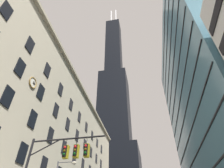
{
  "coord_description": "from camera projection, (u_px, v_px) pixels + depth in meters",
  "views": [
    {
      "loc": [
        2.85,
        -10.43,
        1.29
      ],
      "look_at": [
        -3.0,
        19.08,
        25.6
      ],
      "focal_mm": 29.66,
      "sensor_mm": 36.0,
      "label": 1
    }
  ],
  "objects": [
    {
      "name": "station_building",
      "position": [
        38.0,
        151.0,
        37.67
      ],
      "size": [
        17.36,
        59.68,
        28.62
      ],
      "color": "#B2A88E",
      "rests_on": "ground"
    },
    {
      "name": "dark_skyscraper",
      "position": [
        114.0,
        125.0,
        121.71
      ],
      "size": [
        29.45,
        29.45,
        199.19
      ],
      "color": "black",
      "rests_on": "ground"
    },
    {
      "name": "glass_office_midrise",
      "position": [
        215.0,
        99.0,
        39.46
      ],
      "size": [
        14.2,
        41.19,
        47.28
      ],
      "color": "teal",
      "rests_on": "ground"
    },
    {
      "name": "traffic_signal_mast",
      "position": [
        60.0,
        161.0,
        14.68
      ],
      "size": [
        6.64,
        0.63,
        7.63
      ],
      "color": "black",
      "rests_on": "sidewalk_left"
    }
  ]
}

